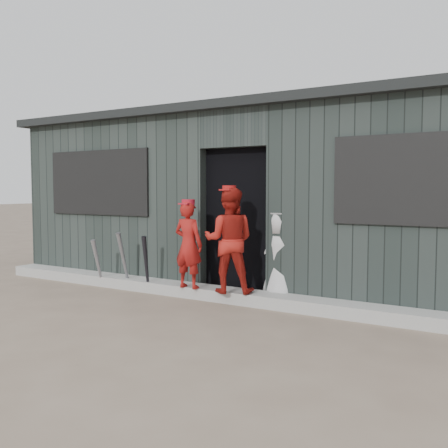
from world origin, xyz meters
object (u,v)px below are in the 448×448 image
Objects in this scene: bat_mid at (124,260)px; dugout at (280,199)px; bat_right at (146,264)px; player_grey_back at (280,257)px; bat_left at (98,263)px; player_red_left at (188,245)px; player_red_right at (229,240)px.

dugout is (1.62, 1.81, 0.87)m from bat_mid.
bat_mid is 1.06× the size of bat_right.
player_grey_back is (1.81, 0.47, 0.18)m from bat_right.
bat_left is at bearing -136.81° from dugout.
player_red_left is 0.97× the size of player_grey_back.
player_red_left reaches higher than player_grey_back.
dugout is at bearing 57.75° from bat_right.
player_red_right reaches higher than player_red_left.
bat_right is 0.71× the size of player_red_left.
bat_mid is at bearing 13.34° from bat_left.
player_grey_back is (0.49, 0.45, -0.22)m from player_red_right.
bat_mid is 0.10× the size of dugout.
bat_right is at bearing 28.50° from player_grey_back.
bat_right is 1.88m from player_grey_back.
bat_right is 1.39m from player_red_right.
player_red_right is 1.13× the size of player_grey_back.
bat_right is 0.69× the size of player_grey_back.
dugout is (-0.16, 1.84, 0.48)m from player_red_right.
player_red_right is (1.78, -0.02, 0.39)m from bat_mid.
player_red_left is 0.14× the size of dugout.
bat_mid is at bearing -0.80° from player_red_left.
player_grey_back is at bearing 14.53° from bat_right.
bat_mid is at bearing 174.81° from bat_right.
bat_mid is at bearing -22.81° from player_red_right.
bat_mid is at bearing -131.77° from dugout.
bat_right is (0.45, -0.04, -0.02)m from bat_mid.
player_red_right is at bearing 1.97° from bat_left.
dugout reaches higher than bat_mid.
dugout is (2.04, 1.91, 0.93)m from bat_left.
bat_left is 2.24m from player_red_right.
bat_mid is 1.82m from player_red_right.
dugout is at bearing -107.23° from player_red_right.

